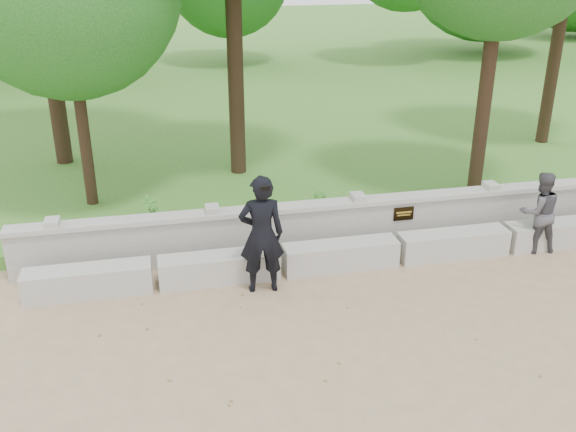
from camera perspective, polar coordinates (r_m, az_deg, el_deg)
The scene contains 8 objects.
ground at distance 9.50m, azimuth 13.90°, elevation -9.07°, with size 80.00×80.00×0.00m, color tan.
lawn at distance 22.01m, azimuth -2.09°, elevation 10.41°, with size 40.00×22.00×0.25m, color #386E1E.
concrete_bench at distance 10.90m, azimuth 9.74°, elevation -2.97°, with size 11.90×0.45×0.45m.
parapet_wall at distance 11.39m, azimuth 8.53°, elevation -0.38°, with size 12.50×0.35×0.90m.
man_main at distance 9.60m, azimuth -2.37°, elevation -1.65°, with size 0.71×0.64×1.87m.
visitor_left at distance 11.76m, azimuth 21.44°, elevation 0.32°, with size 0.75×0.61×1.44m.
shrub_a at distance 11.62m, azimuth -12.14°, elevation 0.37°, with size 0.33×0.22×0.63m, color #3F852D.
shrub_b at distance 11.69m, azimuth 2.88°, elevation 0.83°, with size 0.31×0.25×0.56m, color #3F852D.
Camera 1 is at (-3.90, -7.12, 4.95)m, focal length 40.00 mm.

